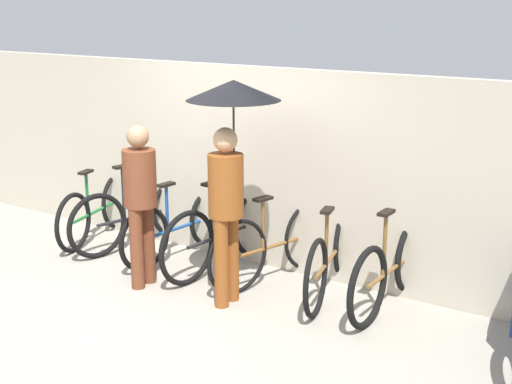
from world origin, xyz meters
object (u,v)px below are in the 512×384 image
Objects in this scene: pedestrian_leading at (140,194)px; parked_bicycle_2 at (180,226)px; parked_bicycle_5 at (331,256)px; parked_bicycle_4 at (276,243)px; parked_bicycle_1 at (139,215)px; parked_bicycle_6 at (391,268)px; parked_bicycle_0 at (96,209)px; parked_bicycle_3 at (224,233)px; pedestrian_center at (230,139)px.

parked_bicycle_2 is at bearing 99.96° from pedestrian_leading.
parked_bicycle_4 is at bearing 77.30° from parked_bicycle_5.
parked_bicycle_5 is at bearing 23.43° from pedestrian_leading.
parked_bicycle_2 reaches higher than parked_bicycle_1.
pedestrian_leading is (-2.24, -0.84, 0.55)m from parked_bicycle_6.
parked_bicycle_6 is (1.22, 0.01, -0.01)m from parked_bicycle_4.
parked_bicycle_1 is 1.10× the size of pedestrian_leading.
parked_bicycle_0 is 0.94× the size of parked_bicycle_6.
parked_bicycle_2 is (0.61, -0.02, -0.02)m from parked_bicycle_1.
parked_bicycle_0 is 0.94× the size of parked_bicycle_4.
parked_bicycle_1 is 1.29m from pedestrian_leading.
parked_bicycle_4 is 0.61m from parked_bicycle_5.
pedestrian_leading reaches higher than parked_bicycle_0.
parked_bicycle_4 is at bearing -80.93° from parked_bicycle_3.
parked_bicycle_6 is (3.05, 0.01, -0.00)m from parked_bicycle_1.
parked_bicycle_6 is 2.46m from pedestrian_leading.
pedestrian_leading reaches higher than parked_bicycle_6.
parked_bicycle_2 is 1.00× the size of parked_bicycle_4.
pedestrian_center is (1.14, -0.63, 1.17)m from parked_bicycle_2.
pedestrian_center is (1.75, -0.65, 1.15)m from parked_bicycle_1.
parked_bicycle_3 is at bearing -78.29° from parked_bicycle_1.
parked_bicycle_5 is (2.44, 0.01, -0.00)m from parked_bicycle_1.
parked_bicycle_0 is 3.67m from parked_bicycle_6.
parked_bicycle_0 is 1.22m from parked_bicycle_2.
pedestrian_center reaches higher than parked_bicycle_2.
pedestrian_center is (-0.09, -0.65, 1.14)m from parked_bicycle_4.
parked_bicycle_4 is (1.22, 0.01, 0.03)m from parked_bicycle_2.
parked_bicycle_5 is at bearing -74.61° from parked_bicycle_4.
parked_bicycle_3 reaches higher than parked_bicycle_1.
parked_bicycle_1 reaches higher than parked_bicycle_0.
parked_bicycle_4 is (2.45, 0.06, 0.03)m from parked_bicycle_0.
pedestrian_center is (0.94, 0.18, 0.60)m from pedestrian_leading.
pedestrian_leading reaches higher than parked_bicycle_2.
pedestrian_leading is at bearing -122.14° from parked_bicycle_1.
parked_bicycle_0 is 0.87× the size of parked_bicycle_3.
parked_bicycle_3 reaches higher than parked_bicycle_6.
parked_bicycle_3 is at bearing 127.52° from pedestrian_center.
pedestrian_center is (2.36, -0.59, 1.18)m from parked_bicycle_0.
parked_bicycle_5 reaches higher than parked_bicycle_1.
parked_bicycle_3 is at bearing 92.02° from parked_bicycle_6.
parked_bicycle_2 is at bearing 76.97° from parked_bicycle_5.
parked_bicycle_0 is 1.72m from pedestrian_leading.
parked_bicycle_4 is 1.06× the size of pedestrian_leading.
parked_bicycle_6 is 0.83× the size of pedestrian_center.
pedestrian_leading is at bearing -172.31° from pedestrian_center.
parked_bicycle_5 is 0.86× the size of pedestrian_center.
parked_bicycle_3 is 1.03× the size of parked_bicycle_5.
pedestrian_center is (-0.69, -0.66, 1.16)m from parked_bicycle_5.
parked_bicycle_5 is at bearing -83.72° from parked_bicycle_2.
parked_bicycle_5 is at bearing 90.57° from parked_bicycle_6.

